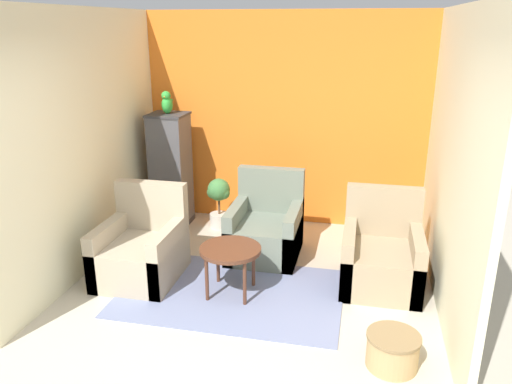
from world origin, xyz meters
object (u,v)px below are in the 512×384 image
(armchair_right, at_px, (381,257))
(birdcage, at_px, (171,170))
(armchair_left, at_px, (142,251))
(wicker_basket, at_px, (393,349))
(parrot, at_px, (167,103))
(potted_plant, at_px, (219,198))
(coffee_table, at_px, (230,253))
(armchair_middle, at_px, (266,230))

(armchair_right, xyz_separation_m, birdcage, (-2.69, 1.10, 0.45))
(armchair_left, height_order, wicker_basket, armchair_left)
(birdcage, relative_size, parrot, 5.14)
(birdcage, bearing_deg, armchair_left, -80.82)
(armchair_right, relative_size, potted_plant, 1.44)
(armchair_left, relative_size, armchair_right, 1.00)
(birdcage, bearing_deg, armchair_right, -22.23)
(coffee_table, bearing_deg, birdcage, 127.40)
(armchair_middle, distance_m, parrot, 2.04)
(armchair_right, distance_m, parrot, 3.19)
(coffee_table, distance_m, armchair_left, 1.02)
(wicker_basket, bearing_deg, armchair_right, 93.27)
(birdcage, distance_m, parrot, 0.87)
(armchair_left, bearing_deg, coffee_table, -8.06)
(coffee_table, relative_size, armchair_middle, 0.63)
(coffee_table, xyz_separation_m, parrot, (-1.24, 1.63, 1.17))
(armchair_right, height_order, parrot, parrot)
(armchair_right, xyz_separation_m, armchair_middle, (-1.29, 0.43, 0.00))
(coffee_table, distance_m, armchair_right, 1.55)
(potted_plant, relative_size, wicker_basket, 1.58)
(armchair_left, xyz_separation_m, wicker_basket, (2.52, -0.95, -0.14))
(parrot, xyz_separation_m, potted_plant, (0.64, 0.01, -1.22))
(potted_plant, distance_m, wicker_basket, 3.25)
(armchair_left, bearing_deg, birdcage, 99.18)
(parrot, relative_size, wicker_basket, 0.69)
(coffee_table, distance_m, parrot, 2.36)
(armchair_middle, bearing_deg, birdcage, 154.63)
(coffee_table, height_order, birdcage, birdcage)
(armchair_left, relative_size, armchair_middle, 1.00)
(armchair_right, height_order, potted_plant, armchair_right)
(coffee_table, height_order, armchair_left, armchair_left)
(birdcage, bearing_deg, coffee_table, -52.60)
(armchair_middle, height_order, birdcage, birdcage)
(armchair_left, distance_m, parrot, 2.00)
(armchair_middle, distance_m, birdcage, 1.61)
(parrot, xyz_separation_m, wicker_basket, (2.76, -2.43, -1.46))
(coffee_table, bearing_deg, armchair_middle, 80.64)
(coffee_table, distance_m, potted_plant, 1.75)
(armchair_left, height_order, birdcage, birdcage)
(armchair_left, distance_m, armchair_right, 2.48)
(coffee_table, relative_size, potted_plant, 0.91)
(birdcage, xyz_separation_m, potted_plant, (0.64, 0.02, -0.34))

